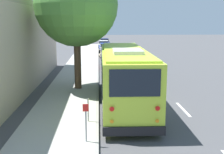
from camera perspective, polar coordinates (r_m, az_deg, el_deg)
The scene contains 13 objects.
ground_plane at distance 16.18m, azimuth 4.60°, elevation -5.22°, with size 160.00×160.00×0.00m, color #474749.
sidewalk_slab at distance 16.13m, azimuth -9.13°, elevation -5.10°, with size 80.00×3.31×0.15m, color #A3A099.
curb_strip at distance 16.03m, azimuth -2.98°, elevation -5.08°, with size 80.00×0.14×0.15m, color gray.
shuttle_bus at distance 15.29m, azimuth 2.51°, elevation 0.55°, with size 9.92×2.64×3.27m.
parked_sedan_maroon at distance 28.25m, azimuth -0.23°, elevation 3.16°, with size 4.73×1.94×1.26m.
parked_sedan_tan at distance 35.85m, azimuth -1.10°, elevation 4.94°, with size 4.77×2.09×1.32m.
parked_sedan_blue at distance 43.13m, azimuth -1.38°, elevation 5.99°, with size 4.48×1.97×1.28m.
parked_sedan_white at distance 48.80m, azimuth -1.68°, elevation 6.61°, with size 4.60×1.94×1.28m.
parked_sedan_navy at distance 54.40m, azimuth -1.60°, elevation 7.11°, with size 4.40×1.95×1.31m.
sign_post_near at distance 10.58m, azimuth -5.32°, elevation -9.16°, with size 0.06×0.22×1.46m.
sign_post_far at distance 12.69m, azimuth -4.87°, elevation -6.65°, with size 0.06×0.06×1.08m.
lane_stripe_mid at distance 15.42m, azimuth 14.26°, elevation -6.37°, with size 2.40×0.14×0.01m, color silver.
lane_stripe_ahead at distance 21.03m, azimuth 9.56°, elevation -1.46°, with size 2.40×0.14×0.01m, color silver.
Camera 1 is at (-15.38, 2.02, 4.60)m, focal length 45.00 mm.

